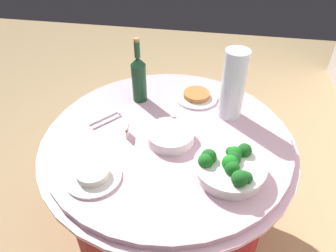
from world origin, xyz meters
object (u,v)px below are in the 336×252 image
Objects in this scene: decorative_fruit_vase at (233,88)px; plate_stack at (170,136)px; food_plate_peanuts at (196,96)px; food_plate_rice at (93,175)px; broccoli_bowl at (230,167)px; serving_tongs at (107,120)px; label_placard_front at (127,130)px; wine_bottle at (139,78)px.

plate_stack is at bearing -47.20° from decorative_fruit_vase.
food_plate_peanuts is 0.71m from food_plate_rice.
broccoli_bowl is 1.85× the size of serving_tongs.
label_placard_front is at bearing -62.13° from decorative_fruit_vase.
serving_tongs is at bearing -125.65° from label_placard_front.
broccoli_bowl is 0.41m from decorative_fruit_vase.
label_placard_front is at bearing 166.70° from food_plate_rice.
wine_bottle reaches higher than label_placard_front.
decorative_fruit_vase is 0.73m from food_plate_rice.
serving_tongs is 0.48m from food_plate_peanuts.
decorative_fruit_vase reaches higher than food_plate_rice.
food_plate_peanuts is at bearing 151.43° from food_plate_rice.
food_plate_rice is (0.36, 0.07, 0.01)m from serving_tongs.
food_plate_rice is at bearing -13.30° from label_placard_front.
serving_tongs is 2.76× the size of label_placard_front.
label_placard_front is (0.00, -0.19, 0.01)m from plate_stack.
plate_stack is 0.95× the size of food_plate_rice.
decorative_fruit_vase is 1.55× the size of food_plate_rice.
food_plate_peanuts is (-0.12, -0.17, -0.14)m from decorative_fruit_vase.
broccoli_bowl is 1.27× the size of food_plate_rice.
serving_tongs is 0.16m from label_placard_front.
plate_stack reaches higher than serving_tongs.
label_placard_front is (0.09, 0.13, 0.03)m from serving_tongs.
food_plate_rice is 0.28m from label_placard_front.
decorative_fruit_vase reaches higher than wine_bottle.
decorative_fruit_vase is (-0.40, -0.01, 0.11)m from broccoli_bowl.
wine_bottle is at bearing 150.37° from serving_tongs.
decorative_fruit_vase is at bearing 132.80° from plate_stack.
food_plate_rice is at bearing -43.60° from plate_stack.
decorative_fruit_vase is at bearing 134.68° from food_plate_rice.
broccoli_bowl is 0.31m from plate_stack.
broccoli_bowl is 1.33× the size of plate_stack.
serving_tongs is at bearing -169.73° from food_plate_rice.
wine_bottle is 1.53× the size of food_plate_peanuts.
food_plate_rice is (0.50, -0.51, -0.14)m from decorative_fruit_vase.
decorative_fruit_vase is at bearing 55.78° from food_plate_peanuts.
wine_bottle is at bearing -144.50° from plate_stack.
decorative_fruit_vase is 1.55× the size of food_plate_peanuts.
plate_stack is 0.62× the size of wine_bottle.
plate_stack is at bearing 90.76° from label_placard_front.
broccoli_bowl is at bearing 1.05° from decorative_fruit_vase.
plate_stack is 0.34m from serving_tongs.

